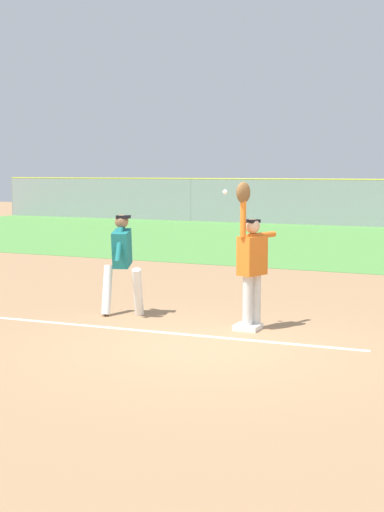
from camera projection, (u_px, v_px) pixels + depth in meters
ground_plane at (207, 346)px, 10.11m from camera, size 73.15×73.15×0.00m
chalk_foul_line at (3, 318)px, 12.00m from camera, size 11.99×0.76×0.01m
first_base at (248, 327)px, 11.14m from camera, size 0.39×0.39×0.08m
fielder at (251, 258)px, 11.03m from camera, size 0.42×0.88×2.28m
runner at (122, 257)px, 12.08m from camera, size 0.87×0.82×1.72m
baseball at (225, 192)px, 11.02m from camera, size 0.07×0.07×0.07m
parked_car_black at (209, 203)px, 39.21m from camera, size 4.53×2.37×1.25m
parked_car_silver at (318, 206)px, 36.66m from camera, size 4.54×2.41×1.25m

